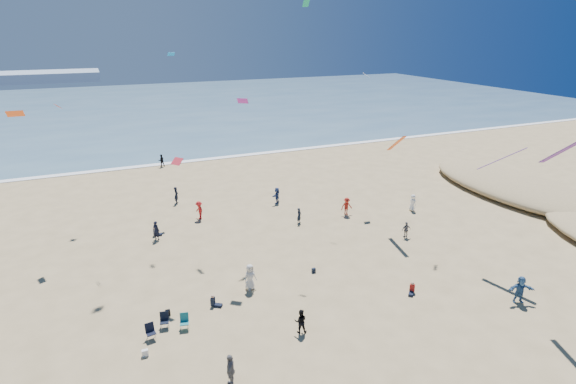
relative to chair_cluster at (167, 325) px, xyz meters
name	(u,v)px	position (x,y,z in m)	size (l,w,h in m)	color
ocean	(133,108)	(5.95, 86.97, -0.47)	(220.00, 100.00, 0.06)	#476B84
surf_line	(168,163)	(5.95, 36.97, -0.46)	(220.00, 1.20, 0.08)	white
standing_flyers	(287,239)	(10.95, 7.23, 0.38)	(36.85, 51.32, 1.91)	black
seated_group	(309,328)	(7.81, -3.50, -0.08)	(16.17, 31.28, 0.84)	white
chair_cluster	(167,325)	(0.00, 0.00, 0.00)	(2.70, 1.49, 1.00)	black
white_tote	(145,353)	(-1.48, -1.67, -0.30)	(0.35, 0.20, 0.40)	white
black_backpack	(168,313)	(0.32, 1.72, -0.31)	(0.30, 0.22, 0.38)	black
navy_bag	(314,270)	(11.31, 2.89, -0.33)	(0.28, 0.18, 0.34)	black
kites_aloft	(341,64)	(15.09, 6.59, 14.31)	(43.45, 37.59, 27.02)	#1AA759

